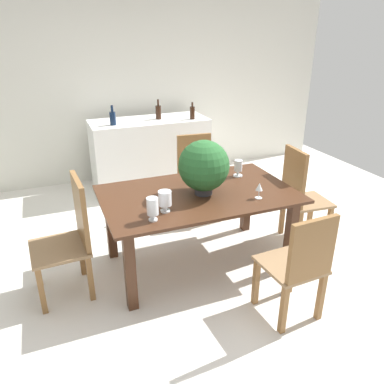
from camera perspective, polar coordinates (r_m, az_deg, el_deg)
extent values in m
plane|color=silver|center=(3.86, 0.48, -9.88)|extent=(7.04, 7.04, 0.00)
cube|color=silver|center=(5.78, -9.61, 14.96)|extent=(6.40, 0.10, 2.60)
cube|color=#422616|center=(3.45, 0.96, -0.30)|extent=(1.75, 1.07, 0.03)
cube|color=#422616|center=(3.09, -9.31, -11.67)|extent=(0.08, 0.08, 0.72)
cube|color=#422616|center=(3.64, 14.63, -6.34)|extent=(0.08, 0.08, 0.72)
cube|color=#422616|center=(3.80, -12.18, -4.79)|extent=(0.08, 0.08, 0.72)
cube|color=#422616|center=(4.26, 8.18, -1.26)|extent=(0.08, 0.08, 0.72)
cube|color=brown|center=(4.25, 19.90, -4.73)|extent=(0.05, 0.05, 0.43)
cube|color=brown|center=(4.49, 17.42, -2.84)|extent=(0.05, 0.05, 0.43)
cube|color=brown|center=(4.06, 15.79, -5.55)|extent=(0.05, 0.05, 0.43)
cube|color=brown|center=(4.31, 13.44, -3.52)|extent=(0.05, 0.05, 0.43)
cube|color=#8F6F4C|center=(4.18, 17.00, -1.37)|extent=(0.47, 0.44, 0.03)
cube|color=brown|center=(3.96, 15.13, 2.22)|extent=(0.07, 0.38, 0.58)
cube|color=brown|center=(4.35, -0.53, -2.55)|extent=(0.05, 0.05, 0.43)
cube|color=brown|center=(4.46, 4.15, -1.94)|extent=(0.05, 0.05, 0.43)
cube|color=brown|center=(4.70, -1.85, -0.51)|extent=(0.05, 0.05, 0.43)
cube|color=brown|center=(4.80, 2.51, 0.01)|extent=(0.05, 0.05, 0.43)
cube|color=#8F6F4C|center=(4.48, 1.09, 1.42)|extent=(0.49, 0.51, 0.03)
cube|color=brown|center=(4.58, 0.31, 5.55)|extent=(0.42, 0.08, 0.52)
cube|color=brown|center=(3.65, -22.33, -10.06)|extent=(0.05, 0.05, 0.43)
cube|color=brown|center=(3.31, -21.75, -13.67)|extent=(0.05, 0.05, 0.43)
cube|color=brown|center=(3.67, -16.33, -8.97)|extent=(0.05, 0.05, 0.43)
cube|color=brown|center=(3.33, -15.06, -12.43)|extent=(0.05, 0.05, 0.43)
cube|color=#8F6F4C|center=(3.36, -19.38, -8.02)|extent=(0.49, 0.51, 0.03)
cube|color=brown|center=(3.24, -16.44, -2.81)|extent=(0.07, 0.44, 0.58)
cube|color=brown|center=(3.41, 14.66, -11.44)|extent=(0.05, 0.05, 0.43)
cube|color=brown|center=(3.23, 9.61, -13.18)|extent=(0.05, 0.05, 0.43)
cube|color=brown|center=(3.20, 18.84, -14.63)|extent=(0.05, 0.05, 0.43)
cube|color=brown|center=(3.00, 13.64, -16.80)|extent=(0.05, 0.05, 0.43)
cube|color=#8F6F4C|center=(3.07, 14.61, -10.58)|extent=(0.45, 0.46, 0.03)
cube|color=brown|center=(2.82, 17.66, -8.29)|extent=(0.40, 0.06, 0.48)
cylinder|color=#333338|center=(3.41, 1.75, 0.51)|extent=(0.16, 0.16, 0.10)
sphere|color=#235628|center=(3.33, 1.79, 3.99)|extent=(0.45, 0.45, 0.45)
sphere|color=silver|center=(3.22, 2.68, 2.59)|extent=(0.06, 0.06, 0.06)
sphere|color=silver|center=(3.34, -1.42, 4.37)|extent=(0.04, 0.04, 0.04)
sphere|color=silver|center=(3.37, 4.76, 3.39)|extent=(0.05, 0.05, 0.05)
sphere|color=silver|center=(3.15, 1.62, 4.19)|extent=(0.05, 0.05, 0.05)
cylinder|color=silver|center=(3.11, -4.05, -2.82)|extent=(0.08, 0.08, 0.01)
cylinder|color=silver|center=(3.09, -4.07, -2.34)|extent=(0.03, 0.03, 0.05)
cylinder|color=silver|center=(3.06, -4.11, -0.93)|extent=(0.11, 0.11, 0.12)
cylinder|color=silver|center=(2.97, -5.88, -4.15)|extent=(0.07, 0.07, 0.01)
cylinder|color=silver|center=(2.96, -5.91, -3.69)|extent=(0.03, 0.03, 0.04)
cylinder|color=silver|center=(2.92, -5.98, -2.14)|extent=(0.09, 0.09, 0.14)
cylinder|color=silver|center=(3.86, 6.91, 2.48)|extent=(0.09, 0.09, 0.01)
cylinder|color=silver|center=(3.85, 6.93, 2.88)|extent=(0.02, 0.02, 0.05)
cylinder|color=silver|center=(3.83, 6.99, 3.99)|extent=(0.08, 0.08, 0.11)
cylinder|color=silver|center=(3.39, 9.99, -0.88)|extent=(0.06, 0.06, 0.00)
cylinder|color=silver|center=(3.37, 10.03, -0.28)|extent=(0.01, 0.01, 0.07)
cone|color=silver|center=(3.35, 10.12, 0.80)|extent=(0.06, 0.06, 0.07)
cube|color=white|center=(5.43, -6.29, 5.77)|extent=(1.61, 0.66, 0.97)
cylinder|color=#0F1E38|center=(5.06, -11.86, 10.79)|extent=(0.08, 0.08, 0.17)
cylinder|color=#0F1E38|center=(5.03, -11.98, 12.20)|extent=(0.03, 0.03, 0.08)
cylinder|color=black|center=(5.31, -5.09, 11.87)|extent=(0.08, 0.08, 0.18)
cylinder|color=black|center=(5.29, -5.14, 13.29)|extent=(0.03, 0.03, 0.09)
cylinder|color=black|center=(5.29, 0.05, 11.83)|extent=(0.07, 0.07, 0.17)
cylinder|color=black|center=(5.27, 0.05, 13.06)|extent=(0.03, 0.03, 0.06)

